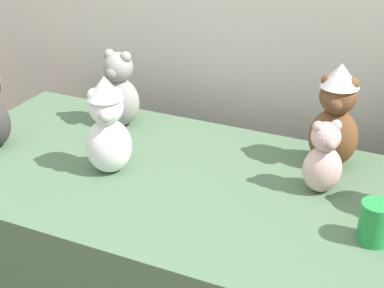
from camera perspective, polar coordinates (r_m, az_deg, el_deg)
display_table at (r=1.91m, az=-0.00°, el=-13.20°), size 1.68×0.79×0.74m
teddy_bear_ash at (r=2.00m, az=-7.26°, el=5.27°), size 0.14×0.13×0.27m
teddy_bear_blush at (r=1.64m, az=12.98°, el=-1.47°), size 0.15×0.14×0.22m
teddy_bear_snow at (r=1.69m, az=-8.45°, el=1.73°), size 0.18×0.17×0.31m
teddy_bear_chestnut at (r=1.76m, az=14.13°, el=2.64°), size 0.16×0.14×0.33m
party_cup_green at (r=1.48m, az=17.80°, el=-7.47°), size 0.08×0.08×0.11m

